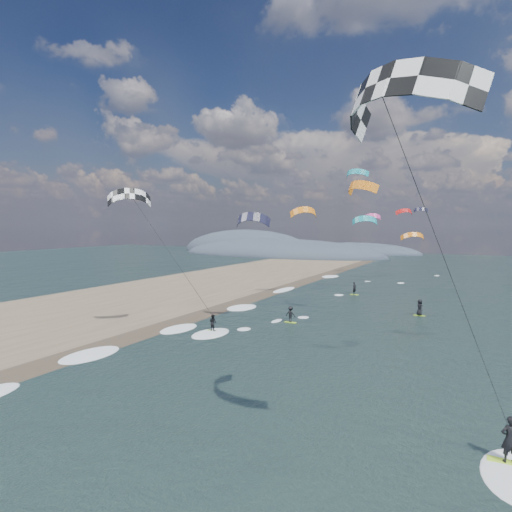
% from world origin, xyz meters
% --- Properties ---
extents(ground, '(260.00, 260.00, 0.00)m').
position_xyz_m(ground, '(0.00, 0.00, 0.00)').
color(ground, black).
rests_on(ground, ground).
extents(sand_strip, '(26.00, 240.00, 0.00)m').
position_xyz_m(sand_strip, '(-24.00, 10.00, 0.00)').
color(sand_strip, brown).
rests_on(sand_strip, ground).
extents(wet_sand_strip, '(3.00, 240.00, 0.00)m').
position_xyz_m(wet_sand_strip, '(-12.00, 10.00, 0.00)').
color(wet_sand_strip, '#382D23').
rests_on(wet_sand_strip, ground).
extents(coastal_hills, '(80.00, 41.00, 15.00)m').
position_xyz_m(coastal_hills, '(-44.84, 107.86, 0.00)').
color(coastal_hills, '#3D4756').
rests_on(coastal_hills, ground).
extents(kitesurfer_near_a, '(8.00, 9.41, 14.31)m').
position_xyz_m(kitesurfer_near_a, '(11.16, -1.13, 10.86)').
color(kitesurfer_near_a, '#AFE829').
rests_on(kitesurfer_near_a, ground).
extents(kitesurfer_near_b, '(6.73, 8.95, 12.71)m').
position_xyz_m(kitesurfer_near_b, '(-9.43, 11.60, 7.69)').
color(kitesurfer_near_b, '#AFE829').
rests_on(kitesurfer_near_b, ground).
extents(far_kitesurfers, '(11.46, 19.35, 1.68)m').
position_xyz_m(far_kitesurfers, '(1.39, 28.94, 0.81)').
color(far_kitesurfers, '#AFE829').
rests_on(far_kitesurfers, ground).
extents(bg_kite_field, '(12.53, 73.20, 10.92)m').
position_xyz_m(bg_kite_field, '(-1.06, 50.04, 11.59)').
color(bg_kite_field, orange).
rests_on(bg_kite_field, ground).
extents(shoreline_surf, '(2.40, 79.40, 0.11)m').
position_xyz_m(shoreline_surf, '(-10.80, 14.75, 0.00)').
color(shoreline_surf, white).
rests_on(shoreline_surf, ground).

